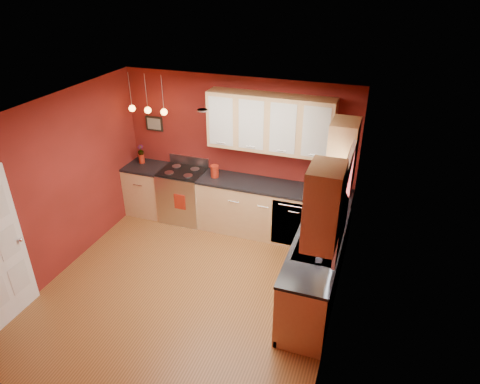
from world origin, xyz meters
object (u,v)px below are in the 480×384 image
(red_canister, at_px, (215,171))
(soap_pump, at_px, (319,256))
(coffee_maker, at_px, (339,189))
(gas_range, at_px, (184,195))
(sink, at_px, (316,250))

(red_canister, xyz_separation_m, soap_pump, (2.09, -1.77, -0.01))
(coffee_maker, distance_m, soap_pump, 1.79)
(coffee_maker, bearing_deg, gas_range, 178.19)
(red_canister, height_order, soap_pump, red_canister)
(sink, xyz_separation_m, coffee_maker, (0.07, 1.51, 0.15))
(red_canister, distance_m, coffee_maker, 2.07)
(sink, height_order, soap_pump, sink)
(sink, relative_size, red_canister, 3.33)
(gas_range, distance_m, sink, 3.05)
(sink, distance_m, red_canister, 2.50)
(gas_range, xyz_separation_m, red_canister, (0.62, -0.01, 0.57))
(coffee_maker, height_order, soap_pump, coffee_maker)
(gas_range, distance_m, soap_pump, 3.29)
(sink, relative_size, coffee_maker, 2.67)
(sink, relative_size, soap_pump, 3.81)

